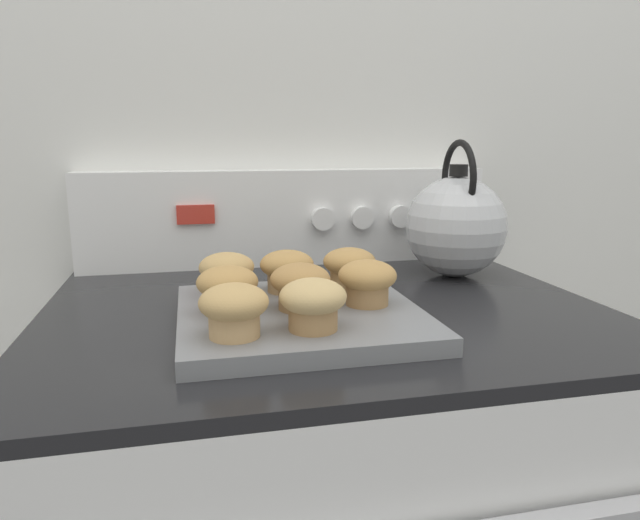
{
  "coord_description": "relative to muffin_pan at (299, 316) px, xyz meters",
  "views": [
    {
      "loc": [
        -0.18,
        -0.44,
        1.13
      ],
      "look_at": [
        -0.02,
        0.25,
        0.99
      ],
      "focal_mm": 32.0,
      "sensor_mm": 36.0,
      "label": 1
    }
  ],
  "objects": [
    {
      "name": "control_panel",
      "position": [
        0.05,
        0.37,
        0.08
      ],
      "size": [
        0.77,
        0.07,
        0.18
      ],
      "color": "white",
      "rests_on": "stove_range"
    },
    {
      "name": "tea_kettle",
      "position": [
        0.32,
        0.21,
        0.08
      ],
      "size": [
        0.17,
        0.21,
        0.23
      ],
      "color": "silver",
      "rests_on": "stove_range"
    },
    {
      "name": "muffin_r2_c0",
      "position": [
        -0.08,
        0.09,
        0.04
      ],
      "size": [
        0.08,
        0.08,
        0.06
      ],
      "color": "#A37A4C",
      "rests_on": "muffin_pan"
    },
    {
      "name": "muffin_r0_c0",
      "position": [
        -0.09,
        -0.09,
        0.04
      ],
      "size": [
        0.08,
        0.08,
        0.06
      ],
      "color": "tan",
      "rests_on": "muffin_pan"
    },
    {
      "name": "muffin_r2_c1",
      "position": [
        -0.0,
        0.09,
        0.04
      ],
      "size": [
        0.08,
        0.08,
        0.06
      ],
      "color": "tan",
      "rests_on": "muffin_pan"
    },
    {
      "name": "muffin_r2_c2",
      "position": [
        0.09,
        0.09,
        0.04
      ],
      "size": [
        0.08,
        0.08,
        0.06
      ],
      "color": "tan",
      "rests_on": "muffin_pan"
    },
    {
      "name": "muffin_r1_c0",
      "position": [
        -0.09,
        0.0,
        0.04
      ],
      "size": [
        0.08,
        0.08,
        0.06
      ],
      "color": "#A37A4C",
      "rests_on": "muffin_pan"
    },
    {
      "name": "wall_back",
      "position": [
        0.05,
        0.43,
        0.29
      ],
      "size": [
        8.0,
        0.05,
        2.4
      ],
      "color": "silver",
      "rests_on": "ground_plane"
    },
    {
      "name": "muffin_r1_c1",
      "position": [
        0.0,
        -0.0,
        0.04
      ],
      "size": [
        0.08,
        0.08,
        0.06
      ],
      "color": "#A37A4C",
      "rests_on": "muffin_pan"
    },
    {
      "name": "muffin_r1_c2",
      "position": [
        0.09,
        -0.0,
        0.04
      ],
      "size": [
        0.08,
        0.08,
        0.06
      ],
      "color": "#A37A4C",
      "rests_on": "muffin_pan"
    },
    {
      "name": "muffin_pan",
      "position": [
        0.0,
        0.0,
        0.0
      ],
      "size": [
        0.3,
        0.3,
        0.02
      ],
      "color": "slate",
      "rests_on": "stove_range"
    },
    {
      "name": "muffin_r0_c1",
      "position": [
        -0.0,
        -0.09,
        0.04
      ],
      "size": [
        0.08,
        0.08,
        0.06
      ],
      "color": "#A37A4C",
      "rests_on": "muffin_pan"
    }
  ]
}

